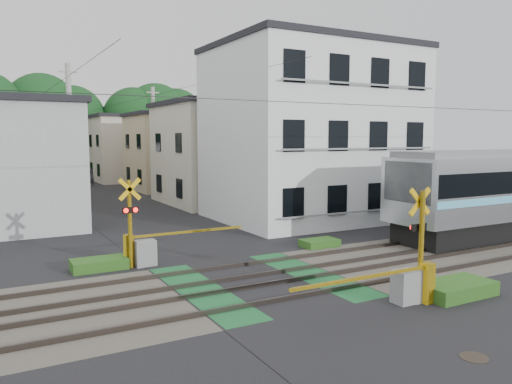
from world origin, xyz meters
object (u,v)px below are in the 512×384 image
manhole_cover (474,358)px  pedestrian (91,178)px  crossing_signal_near (410,277)px  crossing_signal_far (142,246)px  apartment_block (311,133)px

manhole_cover → pedestrian: bearing=90.0°
crossing_signal_near → pedestrian: size_ratio=3.02×
pedestrian → manhole_cover: pedestrian is taller
crossing_signal_far → pedestrian: crossing_signal_far is taller
crossing_signal_far → pedestrian: 30.00m
crossing_signal_far → apartment_block: (11.09, 5.84, 3.94)m
crossing_signal_near → apartment_block: 14.95m
crossing_signal_far → pedestrian: size_ratio=3.02×
crossing_signal_near → crossing_signal_far: size_ratio=1.00×
crossing_signal_far → manhole_cover: crossing_signal_far is taller
pedestrian → apartment_block: bearing=128.6°
crossing_signal_far → manhole_cover: 11.07m
pedestrian → manhole_cover: size_ratio=2.76×
crossing_signal_near → crossing_signal_far: bearing=125.3°
crossing_signal_far → apartment_block: size_ratio=0.46×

